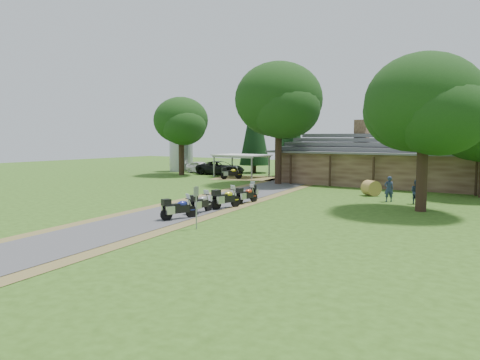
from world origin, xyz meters
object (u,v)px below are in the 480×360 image
Objects in this scene: car_dark_suv at (221,165)px; motorcycle_row_d at (247,194)px; motorcycle_carport_a at (231,173)px; motorcycle_row_b at (201,202)px; carport at (241,166)px; hay_bale at (371,188)px; lodge at (389,159)px; car_white_sedan at (200,166)px; motorcycle_row_e at (253,190)px; motorcycle_row_c at (226,197)px; silo at (181,148)px; motorcycle_row_a at (179,207)px.

car_dark_suv is 3.47× the size of motorcycle_row_d.
motorcycle_row_b is at bearing -110.89° from motorcycle_carport_a.
carport is 4.95× the size of hay_bale.
lodge is 10.34× the size of motorcycle_carport_a.
car_white_sedan is 3.59m from car_dark_suv.
motorcycle_row_d is at bearing 166.85° from motorcycle_row_e.
lodge is 18.06× the size of hay_bale.
carport is 3.05× the size of motorcycle_row_b.
motorcycle_row_c is (15.65, -21.12, -0.51)m from car_dark_suv.
car_dark_suv is 5.37× the size of hay_bale.
silo reaches higher than motorcycle_row_a.
motorcycle_row_d is (19.01, -19.03, -0.32)m from car_white_sedan.
silo is at bearing 15.31° from motorcycle_row_e.
lodge is 25.45m from motorcycle_row_a.
motorcycle_carport_a is (-10.03, 11.75, 0.13)m from motorcycle_row_e.
motorcycle_carport_a is (-11.39, 21.68, 0.04)m from motorcycle_row_a.
motorcycle_row_a is at bearing -49.66° from silo.
car_white_sedan is at bearing 176.75° from lodge.
car_dark_suv is 3.08× the size of motorcycle_row_c.
car_dark_suv is (-3.76, 1.19, -0.05)m from carport.
motorcycle_row_b is at bearing -153.13° from car_dark_suv.
motorcycle_row_c is 1.22× the size of motorcycle_row_e.
motorcycle_carport_a is at bearing 49.17° from motorcycle_row_a.
lodge is at bearing -5.29° from silo.
motorcycle_row_a is at bearing 151.73° from motorcycle_row_e.
motorcycle_row_c is 5.44m from motorcycle_row_e.
car_dark_suv is (-20.04, 0.74, -1.23)m from lodge.
car_dark_suv reaches higher than motorcycle_row_a.
lodge is 3.36× the size of car_dark_suv.
motorcycle_row_c reaches higher than motorcycle_row_a.
motorcycle_row_b is at bearing 28.39° from motorcycle_row_a.
carport is (-16.29, -0.46, -1.18)m from lodge.
lodge is 3.44× the size of silo.
motorcycle_row_e is at bearing 5.85° from motorcycle_row_b.
motorcycle_row_e is (-1.07, 7.63, -0.07)m from motorcycle_row_b.
motorcycle_row_c is 20.45m from motorcycle_carport_a.
lodge is at bearing -98.62° from car_dark_suv.
silo is 3.16× the size of motorcycle_row_a.
motorcycle_row_b reaches higher than motorcycle_row_e.
lodge is at bearing 98.01° from hay_bale.
motorcycle_row_e is (10.63, -14.63, -0.69)m from carport.
hay_bale is (6.92, 6.11, 0.01)m from motorcycle_row_e.
motorcycle_row_a is at bearing -60.13° from carport.
silo reaches higher than lodge.
motorcycle_row_e is at bearing 33.01° from motorcycle_row_d.
lodge is 20.10m from car_dark_suv.
motorcycle_row_a is at bearing -175.23° from motorcycle_row_b.
motorcycle_row_e is at bearing 29.22° from motorcycle_row_a.
carport is at bearing 25.57° from motorcycle_row_b.
motorcycle_row_d is 18.17m from motorcycle_carport_a.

